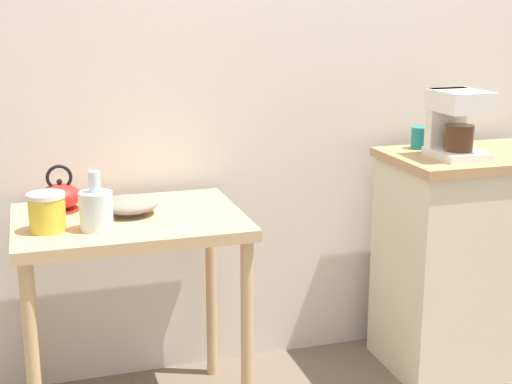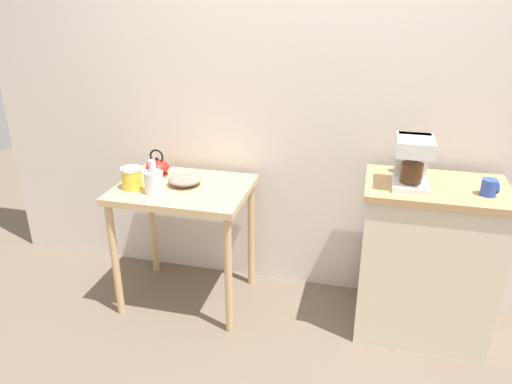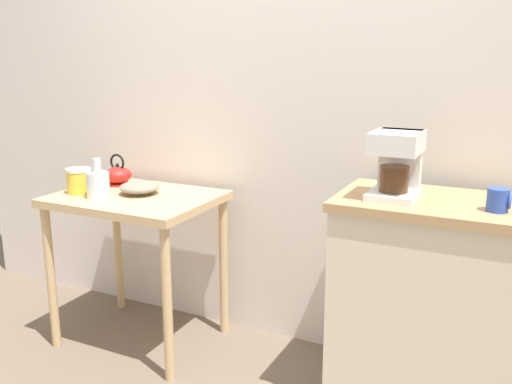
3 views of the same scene
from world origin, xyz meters
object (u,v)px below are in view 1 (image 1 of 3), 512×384
(canister_enamel, at_px, (47,212))
(coffee_maker, at_px, (456,121))
(bowl_stoneware, at_px, (129,205))
(mug_dark_teal, at_px, (420,138))
(teakettle, at_px, (61,196))
(glass_carafe_vase, at_px, (96,209))

(canister_enamel, height_order, coffee_maker, coffee_maker)
(bowl_stoneware, height_order, mug_dark_teal, mug_dark_teal)
(canister_enamel, distance_m, coffee_maker, 1.55)
(bowl_stoneware, height_order, teakettle, teakettle)
(bowl_stoneware, relative_size, teakettle, 1.12)
(bowl_stoneware, relative_size, canister_enamel, 1.57)
(coffee_maker, bearing_deg, glass_carafe_vase, -174.73)
(coffee_maker, distance_m, mug_dark_teal, 0.22)
(teakettle, height_order, coffee_maker, coffee_maker)
(mug_dark_teal, bearing_deg, canister_enamel, -169.23)
(canister_enamel, height_order, mug_dark_teal, mug_dark_teal)
(coffee_maker, bearing_deg, bowl_stoneware, 178.93)
(teakettle, height_order, mug_dark_teal, mug_dark_teal)
(coffee_maker, bearing_deg, mug_dark_teal, 101.75)
(teakettle, distance_m, canister_enamel, 0.24)
(glass_carafe_vase, relative_size, coffee_maker, 0.75)
(bowl_stoneware, height_order, canister_enamel, canister_enamel)
(teakettle, xyz_separation_m, canister_enamel, (-0.06, -0.23, 0.01))
(bowl_stoneware, distance_m, canister_enamel, 0.30)
(bowl_stoneware, bearing_deg, canister_enamel, -156.72)
(glass_carafe_vase, xyz_separation_m, canister_enamel, (-0.15, 0.03, -0.01))
(glass_carafe_vase, bearing_deg, bowl_stoneware, 50.16)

